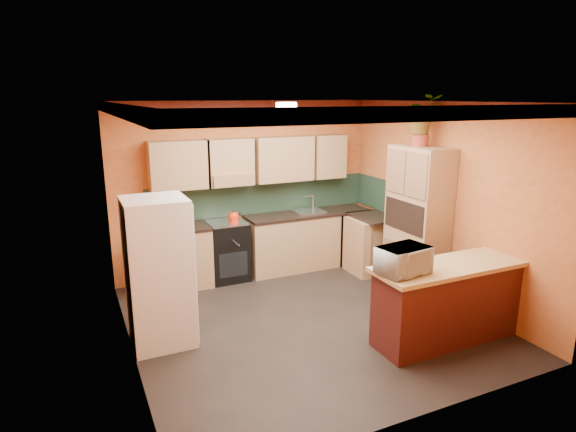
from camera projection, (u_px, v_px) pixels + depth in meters
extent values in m
plane|color=black|center=(306.00, 320.00, 6.10)|extent=(4.20, 4.20, 0.00)
cube|color=white|center=(308.00, 102.00, 5.45)|extent=(4.20, 4.20, 0.04)
cube|color=#CA7236|center=(247.00, 188.00, 7.62)|extent=(4.20, 0.04, 2.70)
cube|color=#CA7236|center=(424.00, 275.00, 3.93)|extent=(4.20, 0.04, 2.70)
cube|color=#CA7236|center=(125.00, 239.00, 4.92)|extent=(0.04, 4.20, 2.70)
cube|color=#CA7236|center=(443.00, 202.00, 6.63)|extent=(0.04, 4.20, 2.70)
cube|color=#1E3829|center=(262.00, 197.00, 7.76)|extent=(3.70, 0.02, 0.53)
cube|color=#1E3829|center=(382.00, 195.00, 7.90)|extent=(0.02, 1.40, 0.53)
cube|color=#A48856|center=(256.00, 161.00, 7.41)|extent=(3.10, 0.34, 0.70)
cylinder|color=white|center=(286.00, 105.00, 5.98)|extent=(0.26, 0.26, 0.06)
cube|color=#A48856|center=(265.00, 246.00, 7.65)|extent=(3.65, 0.60, 0.88)
cube|color=black|center=(265.00, 218.00, 7.54)|extent=(3.65, 0.62, 0.04)
cube|color=black|center=(227.00, 251.00, 7.39)|extent=(0.58, 0.58, 0.91)
cube|color=silver|center=(308.00, 211.00, 7.85)|extent=(0.48, 0.40, 0.03)
cube|color=#A48856|center=(374.00, 245.00, 7.74)|extent=(0.60, 0.80, 0.88)
cube|color=black|center=(375.00, 217.00, 7.63)|extent=(0.62, 0.80, 0.04)
cube|color=silver|center=(159.00, 272.00, 5.38)|extent=(0.68, 0.66, 1.70)
cube|color=#A48856|center=(417.00, 221.00, 6.78)|extent=(0.48, 0.90, 2.10)
cylinder|color=#973424|center=(420.00, 140.00, 6.55)|extent=(0.22, 0.22, 0.16)
imported|color=#A48856|center=(422.00, 114.00, 6.46)|extent=(0.57, 0.53, 0.53)
cube|color=#4B1B11|center=(449.00, 304.00, 5.54)|extent=(1.80, 0.55, 0.88)
cube|color=tan|center=(452.00, 266.00, 5.42)|extent=(1.90, 0.65, 0.05)
imported|color=silver|center=(403.00, 260.00, 5.10)|extent=(0.58, 0.43, 0.30)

